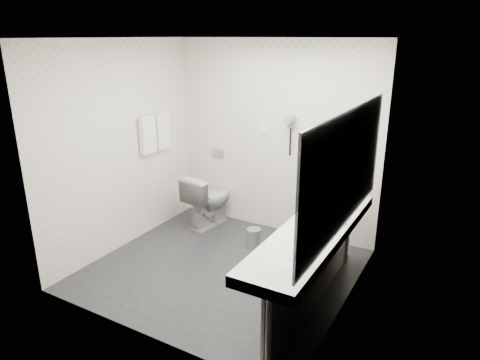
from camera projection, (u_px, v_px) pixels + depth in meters
The scene contains 30 objects.
floor at pixel (222, 269), 4.91m from camera, with size 2.80×2.80×0.00m, color #242529.
ceiling at pixel (219, 38), 4.11m from camera, with size 2.80×2.80×0.00m, color white.
wall_back at pixel (274, 139), 5.58m from camera, with size 2.80×2.80×0.00m, color white.
wall_front at pixel (134, 204), 3.44m from camera, with size 2.80×2.80×0.00m, color white.
wall_left at pixel (121, 147), 5.17m from camera, with size 2.60×2.60×0.00m, color white.
wall_right at pixel (353, 185), 3.86m from camera, with size 2.60×2.60×0.00m, color white.
vanity_counter at pixel (313, 233), 3.96m from camera, with size 0.55×2.20×0.10m, color white.
vanity_panel at pixel (313, 274), 4.09m from camera, with size 0.03×2.15×0.75m, color #989790.
vanity_post_near at pixel (268, 339), 3.22m from camera, with size 0.06×0.06×0.75m, color silver.
vanity_post_far at pixel (348, 233), 4.93m from camera, with size 0.06×0.06×0.75m, color silver.
mirror at pixel (347, 170), 3.63m from camera, with size 0.02×2.20×1.05m, color #B2BCC6.
basin_near at pixel (285, 260), 3.42m from camera, with size 0.40×0.31×0.05m, color white.
basin_far at pixel (336, 206), 4.49m from camera, with size 0.40×0.31×0.05m, color white.
faucet_near at pixel (308, 256), 3.30m from camera, with size 0.04×0.04×0.15m, color silver.
faucet_far at pixel (355, 202), 4.37m from camera, with size 0.04×0.04×0.15m, color silver.
soap_bottle_a at pixel (319, 225), 3.88m from camera, with size 0.05×0.05×0.11m, color silver.
soap_bottle_b at pixel (317, 213), 4.16m from camera, with size 0.07×0.07×0.09m, color silver.
glass_left at pixel (344, 218), 4.01m from camera, with size 0.07×0.07×0.12m, color silver.
toilet at pixel (208, 200), 5.96m from camera, with size 0.41×0.73×0.74m, color white.
flush_plate at pixel (218, 153), 6.06m from camera, with size 0.18×0.02×0.12m, color #B2B5BA.
pedal_bin at pixel (254, 239), 5.35m from camera, with size 0.18×0.18×0.25m, color #B2B5BA.
bin_lid at pixel (254, 230), 5.30m from camera, with size 0.18×0.18×0.01m, color #B2B5BA.
towel_rail at pixel (153, 116), 5.50m from camera, with size 0.02×0.02×0.62m, color silver.
towel_near at pixel (148, 135), 5.45m from camera, with size 0.07×0.24×0.48m, color white.
towel_far at pixel (162, 131), 5.68m from camera, with size 0.07×0.24×0.48m, color white.
dryer_cradle at pixel (291, 122), 5.36m from camera, with size 0.10×0.04×0.14m, color gray.
dryer_barrel at pixel (289, 121), 5.29m from camera, with size 0.08×0.08×0.14m, color gray.
dryer_cord at pixel (290, 142), 5.43m from camera, with size 0.02×0.02×0.35m, color black.
switch_plate_a at pixel (263, 130), 5.61m from camera, with size 0.09×0.02×0.09m, color white.
switch_plate_b at pixel (314, 136), 5.28m from camera, with size 0.09×0.02×0.09m, color white.
Camera 1 is at (2.32, -3.66, 2.53)m, focal length 32.32 mm.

